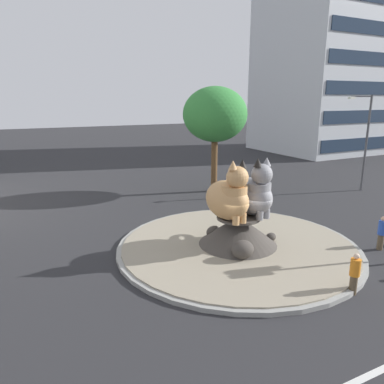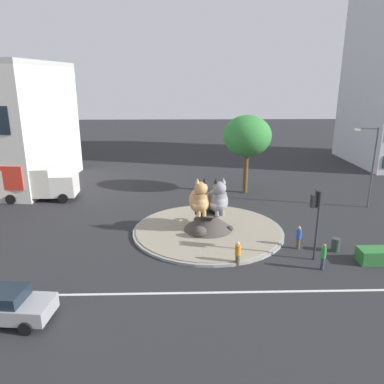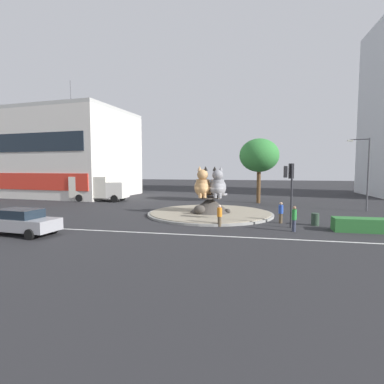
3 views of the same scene
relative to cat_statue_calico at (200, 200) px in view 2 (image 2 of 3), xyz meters
The scene contains 14 objects.
ground_plane 2.68m from the cat_statue_calico, 14.42° to the left, with size 160.00×160.00×0.00m, color #28282B.
lane_centreline 8.57m from the cat_statue_calico, 85.49° to the right, with size 112.00×0.20×0.01m, color silver.
roundabout_island 2.26m from the cat_statue_calico, 13.50° to the left, with size 11.19×11.19×1.59m.
cat_statue_calico is the anchor object (origin of this frame).
cat_statue_grey 1.34m from the cat_statue_calico, ahead, with size 1.76×2.76×2.74m.
traffic_light_mast 8.25m from the cat_statue_calico, 32.36° to the right, with size 0.71×0.61×4.50m.
broadleaf_tree_behind_island 11.73m from the cat_statue_calico, 63.54° to the left, with size 4.64×4.64×7.68m.
streetlight_arm 16.05m from the cat_statue_calico, 19.77° to the left, with size 1.96×0.55×7.06m.
pedestrian_orange_shirt 5.81m from the cat_statue_calico, 67.78° to the right, with size 0.36×0.36×1.56m.
pedestrian_green_shirt 9.32m from the cat_statue_calico, 39.31° to the right, with size 0.31×0.31×1.69m.
pedestrian_blue_shirt 7.32m from the cat_statue_calico, 23.81° to the right, with size 0.35×0.35×1.61m.
sedan_on_far_lane 14.27m from the cat_statue_calico, 133.61° to the right, with size 4.74×2.45×1.62m.
delivery_box_truck 17.19m from the cat_statue_calico, 150.83° to the left, with size 7.18×2.83×3.10m.
litter_bin 9.72m from the cat_statue_calico, 20.40° to the right, with size 0.56×0.56×0.90m.
Camera 2 is at (-1.91, -25.89, 11.02)m, focal length 35.02 mm.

